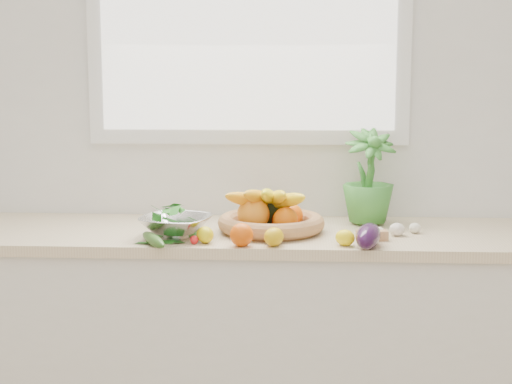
# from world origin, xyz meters

# --- Properties ---
(back_wall) EXTENTS (4.50, 0.02, 2.70)m
(back_wall) POSITION_xyz_m (0.00, 2.25, 1.35)
(back_wall) COLOR white
(back_wall) RESTS_ON ground
(counter_cabinet) EXTENTS (2.20, 0.58, 0.86)m
(counter_cabinet) POSITION_xyz_m (0.00, 1.95, 0.43)
(counter_cabinet) COLOR silver
(counter_cabinet) RESTS_ON ground
(countertop) EXTENTS (2.24, 0.62, 0.04)m
(countertop) POSITION_xyz_m (0.00, 1.95, 0.88)
(countertop) COLOR beige
(countertop) RESTS_ON counter_cabinet
(window_frame) EXTENTS (1.30, 0.03, 1.10)m
(window_frame) POSITION_xyz_m (0.00, 2.23, 1.75)
(window_frame) COLOR white
(window_frame) RESTS_ON back_wall
(window_pane) EXTENTS (1.18, 0.01, 0.98)m
(window_pane) POSITION_xyz_m (0.00, 2.21, 1.75)
(window_pane) COLOR white
(window_pane) RESTS_ON window_frame
(orange_loose) EXTENTS (0.10, 0.10, 0.08)m
(orange_loose) POSITION_xyz_m (0.01, 1.68, 0.94)
(orange_loose) COLOR #E45207
(orange_loose) RESTS_ON countertop
(lemon_a) EXTENTS (0.09, 0.09, 0.06)m
(lemon_a) POSITION_xyz_m (-0.12, 1.72, 0.93)
(lemon_a) COLOR #DBC60B
(lemon_a) RESTS_ON countertop
(lemon_b) EXTENTS (0.09, 0.10, 0.07)m
(lemon_b) POSITION_xyz_m (0.13, 1.69, 0.93)
(lemon_b) COLOR #D5A10B
(lemon_b) RESTS_ON countertop
(lemon_c) EXTENTS (0.09, 0.09, 0.06)m
(lemon_c) POSITION_xyz_m (0.37, 1.71, 0.93)
(lemon_c) COLOR yellow
(lemon_c) RESTS_ON countertop
(apple) EXTENTS (0.11, 0.11, 0.09)m
(apple) POSITION_xyz_m (0.15, 1.93, 0.94)
(apple) COLOR red
(apple) RESTS_ON countertop
(ginger) EXTENTS (0.12, 0.06, 0.04)m
(ginger) POSITION_xyz_m (0.47, 1.80, 0.92)
(ginger) COLOR tan
(ginger) RESTS_ON countertop
(garlic_a) EXTENTS (0.06, 0.06, 0.04)m
(garlic_a) POSITION_xyz_m (0.50, 1.83, 0.92)
(garlic_a) COLOR silver
(garlic_a) RESTS_ON countertop
(garlic_b) EXTENTS (0.06, 0.06, 0.04)m
(garlic_b) POSITION_xyz_m (0.64, 1.93, 0.92)
(garlic_b) COLOR silver
(garlic_b) RESTS_ON countertop
(garlic_c) EXTENTS (0.07, 0.07, 0.05)m
(garlic_c) POSITION_xyz_m (0.57, 1.88, 0.92)
(garlic_c) COLOR white
(garlic_c) RESTS_ON countertop
(eggplant) EXTENTS (0.12, 0.22, 0.08)m
(eggplant) POSITION_xyz_m (0.45, 1.68, 0.94)
(eggplant) COLOR #2B0E34
(eggplant) RESTS_ON countertop
(cucumber) EXTENTS (0.14, 0.21, 0.04)m
(cucumber) POSITION_xyz_m (-0.29, 1.67, 0.92)
(cucumber) COLOR #285117
(cucumber) RESTS_ON countertop
(radish) EXTENTS (0.04, 0.04, 0.03)m
(radish) POSITION_xyz_m (-0.15, 1.70, 0.92)
(radish) COLOR red
(radish) RESTS_ON countertop
(potted_herb) EXTENTS (0.25, 0.25, 0.36)m
(potted_herb) POSITION_xyz_m (0.48, 2.10, 1.09)
(potted_herb) COLOR #3A8630
(potted_herb) RESTS_ON countertop
(fruit_basket) EXTENTS (0.44, 0.44, 0.19)m
(fruit_basket) POSITION_xyz_m (0.10, 1.92, 0.96)
(fruit_basket) COLOR #A67949
(fruit_basket) RESTS_ON countertop
(colander_with_spinach) EXTENTS (0.31, 0.31, 0.13)m
(colander_with_spinach) POSITION_xyz_m (-0.23, 1.80, 0.96)
(colander_with_spinach) COLOR silver
(colander_with_spinach) RESTS_ON countertop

